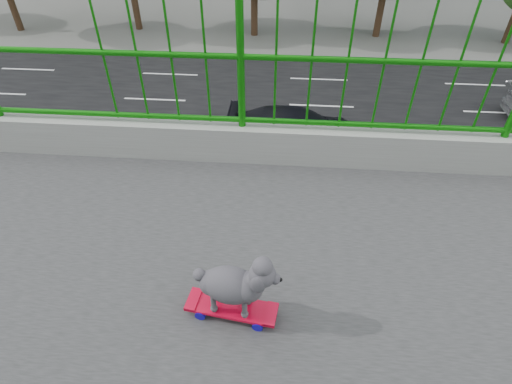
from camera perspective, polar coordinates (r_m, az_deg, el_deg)
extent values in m
cube|color=black|center=(16.98, 9.68, 7.27)|extent=(18.00, 90.00, 0.02)
cube|color=gray|center=(3.68, 30.94, 4.81)|extent=(0.20, 24.00, 0.30)
cylinder|color=black|center=(33.40, -31.10, 21.27)|extent=(0.44, 0.44, 2.62)
cylinder|color=black|center=(30.54, -16.72, 23.96)|extent=(0.44, 0.44, 2.97)
cylinder|color=black|center=(28.29, -0.24, 24.02)|extent=(0.44, 0.44, 2.73)
cylinder|color=black|center=(29.12, 17.14, 23.06)|extent=(0.44, 0.44, 2.87)
cube|color=red|center=(2.25, -3.47, -16.00)|extent=(0.21, 0.51, 0.02)
cube|color=#99999E|center=(2.30, -7.38, -15.46)|extent=(0.09, 0.04, 0.02)
cylinder|color=#1107AA|center=(2.34, -6.86, -14.38)|extent=(0.03, 0.06, 0.06)
sphere|color=yellow|center=(2.34, -6.86, -14.38)|extent=(0.02, 0.02, 0.02)
cylinder|color=#1107AA|center=(2.28, -7.87, -16.86)|extent=(0.03, 0.06, 0.06)
sphere|color=yellow|center=(2.28, -7.87, -16.86)|extent=(0.02, 0.02, 0.02)
cube|color=#99999E|center=(2.25, 0.60, -17.00)|extent=(0.09, 0.04, 0.02)
cylinder|color=#1107AA|center=(2.29, 0.94, -15.86)|extent=(0.03, 0.06, 0.06)
sphere|color=yellow|center=(2.29, 0.94, -15.86)|extent=(0.02, 0.02, 0.02)
cylinder|color=#1107AA|center=(2.22, 0.24, -18.48)|extent=(0.03, 0.06, 0.06)
sphere|color=yellow|center=(2.22, 0.24, -18.48)|extent=(0.02, 0.02, 0.02)
ellipsoid|color=#312E33|center=(2.10, -3.68, -13.00)|extent=(0.23, 0.32, 0.20)
sphere|color=#312E33|center=(1.97, 0.92, -11.59)|extent=(0.13, 0.13, 0.13)
sphere|color=black|center=(1.97, 3.45, -12.30)|extent=(0.02, 0.02, 0.02)
sphere|color=#312E33|center=(2.10, -8.05, -11.52)|extent=(0.07, 0.07, 0.07)
cylinder|color=#312E33|center=(2.21, -1.09, -14.49)|extent=(0.03, 0.03, 0.12)
cylinder|color=#312E33|center=(2.16, -1.63, -16.27)|extent=(0.03, 0.03, 0.12)
cylinder|color=#312E33|center=(2.24, -5.37, -13.68)|extent=(0.03, 0.03, 0.12)
cylinder|color=#312E33|center=(2.19, -6.03, -15.41)|extent=(0.03, 0.03, 0.12)
imported|color=silver|center=(11.13, 13.00, -8.80)|extent=(1.84, 4.58, 1.56)
imported|color=black|center=(16.00, 5.81, 8.72)|extent=(2.19, 5.38, 1.56)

